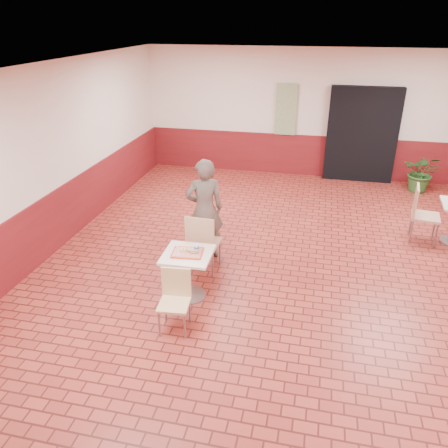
% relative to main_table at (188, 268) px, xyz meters
% --- Properties ---
extents(room_shell, '(8.01, 10.01, 3.01)m').
position_rel_main_table_xyz_m(room_shell, '(1.37, 0.70, 1.03)').
color(room_shell, maroon).
rests_on(room_shell, ground).
extents(wainscot_band, '(8.00, 10.00, 1.00)m').
position_rel_main_table_xyz_m(wainscot_band, '(1.37, 0.70, 0.03)').
color(wainscot_band, maroon).
rests_on(wainscot_band, ground).
extents(corridor_doorway, '(1.60, 0.22, 2.20)m').
position_rel_main_table_xyz_m(corridor_doorway, '(2.57, 5.58, 0.63)').
color(corridor_doorway, black).
rests_on(corridor_doorway, ground).
extents(promo_poster, '(0.50, 0.03, 1.20)m').
position_rel_main_table_xyz_m(promo_poster, '(0.77, 5.64, 1.13)').
color(promo_poster, gray).
rests_on(promo_poster, wainscot_band).
extents(main_table, '(0.66, 0.66, 0.70)m').
position_rel_main_table_xyz_m(main_table, '(0.00, 0.00, 0.00)').
color(main_table, beige).
rests_on(main_table, ground).
extents(chair_main_front, '(0.41, 0.41, 0.81)m').
position_rel_main_table_xyz_m(chair_main_front, '(0.03, -0.67, -0.02)').
color(chair_main_front, '#E7C48A').
rests_on(chair_main_front, ground).
extents(chair_main_back, '(0.47, 0.47, 0.98)m').
position_rel_main_table_xyz_m(chair_main_back, '(0.02, 0.68, 0.08)').
color(chair_main_back, tan).
rests_on(chair_main_back, ground).
extents(customer, '(0.72, 0.62, 1.68)m').
position_rel_main_table_xyz_m(customer, '(-0.07, 1.17, 0.37)').
color(customer, brown).
rests_on(customer, ground).
extents(serving_tray, '(0.41, 0.32, 0.03)m').
position_rel_main_table_xyz_m(serving_tray, '(0.00, 0.00, 0.24)').
color(serving_tray, red).
rests_on(serving_tray, main_table).
extents(ring_donut, '(0.10, 0.10, 0.03)m').
position_rel_main_table_xyz_m(ring_donut, '(-0.06, 0.02, 0.27)').
color(ring_donut, '#ECC556').
rests_on(ring_donut, serving_tray).
extents(long_john_donut, '(0.16, 0.08, 0.05)m').
position_rel_main_table_xyz_m(long_john_donut, '(0.08, -0.01, 0.28)').
color(long_john_donut, gold).
rests_on(long_john_donut, serving_tray).
extents(paper_cup, '(0.07, 0.07, 0.09)m').
position_rel_main_table_xyz_m(paper_cup, '(0.11, 0.07, 0.30)').
color(paper_cup, silver).
rests_on(paper_cup, serving_tray).
extents(chair_second_left, '(0.52, 0.52, 1.00)m').
position_rel_main_table_xyz_m(chair_second_left, '(3.46, 2.54, 0.09)').
color(chair_second_left, tan).
rests_on(chair_second_left, ground).
extents(potted_plant, '(0.99, 0.93, 0.88)m').
position_rel_main_table_xyz_m(potted_plant, '(3.94, 5.10, -0.03)').
color(potted_plant, '#2A5B24').
rests_on(potted_plant, ground).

